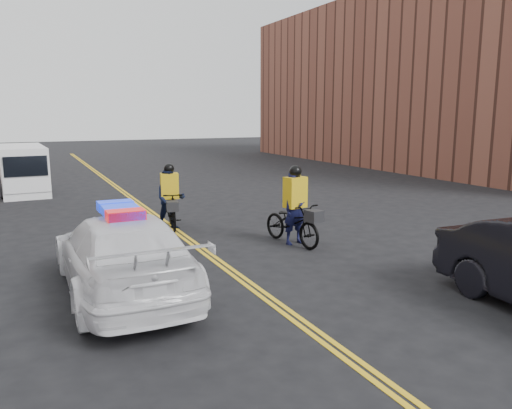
{
  "coord_description": "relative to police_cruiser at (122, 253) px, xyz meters",
  "views": [
    {
      "loc": [
        -4.03,
        -8.5,
        3.44
      ],
      "look_at": [
        0.99,
        2.14,
        1.3
      ],
      "focal_mm": 35.0,
      "sensor_mm": 36.0,
      "label": 1
    }
  ],
  "objects": [
    {
      "name": "ground",
      "position": [
        2.39,
        -1.01,
        -0.79
      ],
      "size": [
        120.0,
        120.0,
        0.0
      ],
      "primitive_type": "plane",
      "color": "black",
      "rests_on": "ground"
    },
    {
      "name": "center_line_left",
      "position": [
        2.31,
        6.99,
        -0.78
      ],
      "size": [
        0.1,
        60.0,
        0.01
      ],
      "primitive_type": "cube",
      "color": "gold",
      "rests_on": "ground"
    },
    {
      "name": "center_line_right",
      "position": [
        2.47,
        6.99,
        -0.78
      ],
      "size": [
        0.1,
        60.0,
        0.01
      ],
      "primitive_type": "cube",
      "color": "gold",
      "rests_on": "ground"
    },
    {
      "name": "building_across",
      "position": [
        24.39,
        16.99,
        4.71
      ],
      "size": [
        12.0,
        30.0,
        11.0
      ],
      "primitive_type": "cube",
      "color": "brown",
      "rests_on": "ground"
    },
    {
      "name": "police_cruiser",
      "position": [
        0.0,
        0.0,
        0.0
      ],
      "size": [
        2.2,
        5.39,
        1.72
      ],
      "rotation": [
        0.0,
        0.0,
        3.14
      ],
      "color": "white",
      "rests_on": "ground"
    },
    {
      "name": "cargo_van",
      "position": [
        -1.59,
        14.59,
        0.22
      ],
      "size": [
        2.08,
        5.0,
        2.06
      ],
      "rotation": [
        0.0,
        0.0,
        0.05
      ],
      "color": "white",
      "rests_on": "ground"
    },
    {
      "name": "cyclist_near",
      "position": [
        4.88,
        1.82,
        -0.05
      ],
      "size": [
        1.12,
        2.25,
        2.11
      ],
      "rotation": [
        0.0,
        0.0,
        0.18
      ],
      "color": "black",
      "rests_on": "ground"
    },
    {
      "name": "cyclist_far",
      "position": [
        2.33,
        4.95,
        -0.0
      ],
      "size": [
        1.0,
        2.04,
        1.99
      ],
      "rotation": [
        0.0,
        0.0,
        -0.18
      ],
      "color": "black",
      "rests_on": "ground"
    }
  ]
}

